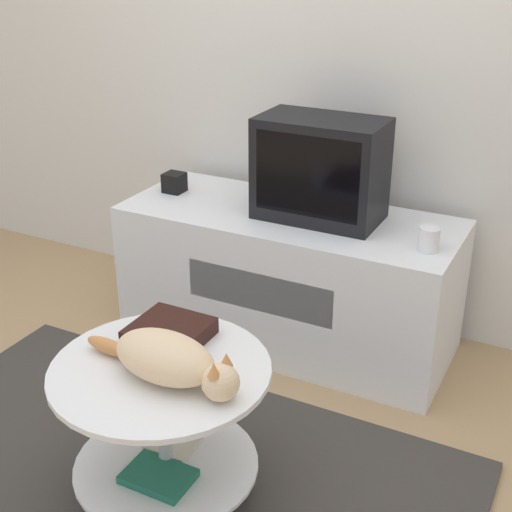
# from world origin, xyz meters

# --- Properties ---
(ground_plane) EXTENTS (12.00, 12.00, 0.00)m
(ground_plane) POSITION_xyz_m (0.00, 0.00, 0.00)
(ground_plane) COLOR tan
(wall_back) EXTENTS (8.00, 0.05, 2.60)m
(wall_back) POSITION_xyz_m (0.00, 1.38, 1.30)
(wall_back) COLOR silver
(wall_back) RESTS_ON ground_plane
(rug) EXTENTS (2.00, 1.16, 0.02)m
(rug) POSITION_xyz_m (0.00, 0.00, 0.01)
(rug) COLOR #3D3833
(rug) RESTS_ON ground_plane
(tv_stand) EXTENTS (1.40, 0.56, 0.58)m
(tv_stand) POSITION_xyz_m (0.00, 1.02, 0.29)
(tv_stand) COLOR white
(tv_stand) RESTS_ON ground_plane
(tv) EXTENTS (0.49, 0.28, 0.41)m
(tv) POSITION_xyz_m (0.12, 1.04, 0.79)
(tv) COLOR black
(tv) RESTS_ON tv_stand
(speaker) EXTENTS (0.09, 0.09, 0.09)m
(speaker) POSITION_xyz_m (-0.57, 1.03, 0.63)
(speaker) COLOR black
(speaker) RESTS_ON tv_stand
(mug) EXTENTS (0.08, 0.08, 0.09)m
(mug) POSITION_xyz_m (0.60, 0.91, 0.63)
(mug) COLOR white
(mug) RESTS_ON tv_stand
(coffee_table) EXTENTS (0.65, 0.65, 0.48)m
(coffee_table) POSITION_xyz_m (0.09, -0.06, 0.32)
(coffee_table) COLOR #B2B2B7
(coffee_table) RESTS_ON rug
(dvd_box) EXTENTS (0.22, 0.21, 0.05)m
(dvd_box) POSITION_xyz_m (0.03, 0.09, 0.52)
(dvd_box) COLOR black
(dvd_box) RESTS_ON coffee_table
(cat) EXTENTS (0.54, 0.21, 0.13)m
(cat) POSITION_xyz_m (0.15, -0.09, 0.56)
(cat) COLOR beige
(cat) RESTS_ON coffee_table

